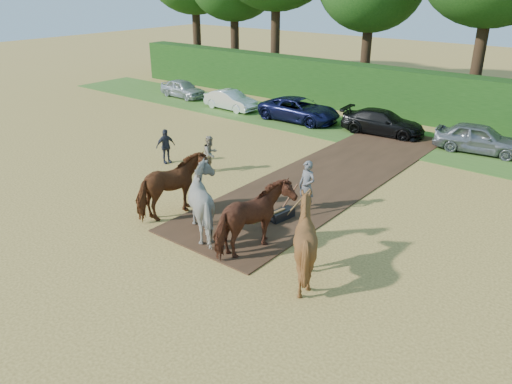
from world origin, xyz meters
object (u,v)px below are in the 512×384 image
(spectator_near, at_px, (210,154))
(parked_cars, at_px, (345,117))
(plough_team, at_px, (234,210))
(spectator_far, at_px, (166,146))

(spectator_near, height_order, parked_cars, spectator_near)
(parked_cars, bearing_deg, plough_team, -74.99)
(spectator_near, distance_m, plough_team, 6.71)
(spectator_near, xyz_separation_m, parked_cars, (1.30, 9.98, -0.15))
(spectator_far, bearing_deg, parked_cars, -4.76)
(plough_team, bearing_deg, parked_cars, 105.01)
(spectator_near, bearing_deg, plough_team, -133.60)
(plough_team, height_order, parked_cars, plough_team)
(plough_team, relative_size, parked_cars, 0.26)
(spectator_far, relative_size, parked_cars, 0.05)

